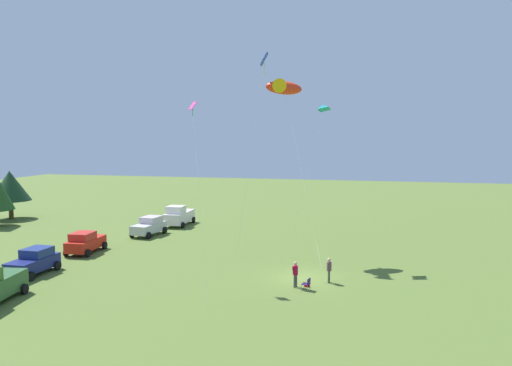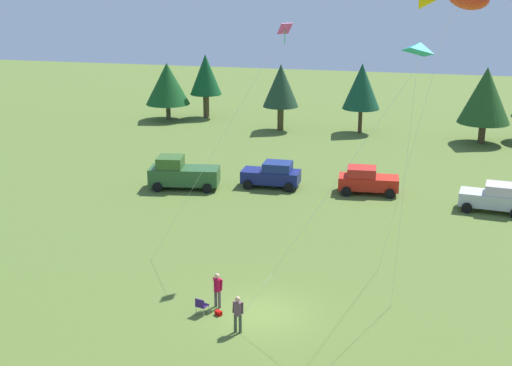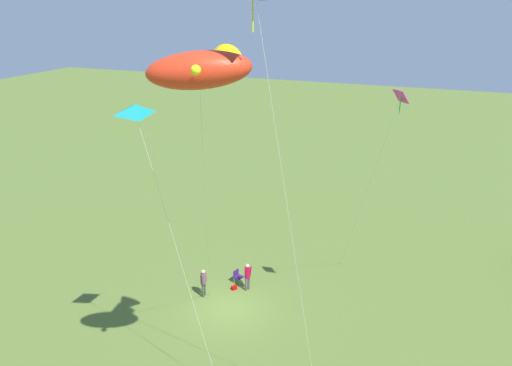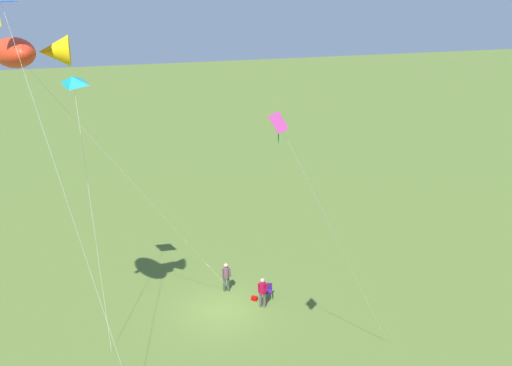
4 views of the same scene
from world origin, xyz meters
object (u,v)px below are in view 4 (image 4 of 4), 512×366
at_px(kite_diamond_rainbow, 287,141).
at_px(person_spectator, 263,290).
at_px(folding_chair, 268,290).
at_px(kite_delta_teal, 72,82).
at_px(kite_large_fish, 24,52).
at_px(person_kite_flyer, 226,275).
at_px(backpack_on_grass, 254,298).

bearing_deg(kite_diamond_rainbow, person_spectator, -98.93).
relative_size(person_spectator, kite_diamond_rainbow, 0.14).
distance_m(folding_chair, kite_delta_teal, 15.08).
bearing_deg(kite_large_fish, kite_diamond_rainbow, 151.12).
bearing_deg(folding_chair, kite_diamond_rainbow, 3.94).
height_order(folding_chair, kite_large_fish, kite_large_fish).
bearing_deg(kite_diamond_rainbow, kite_delta_teal, -48.79).
distance_m(person_kite_flyer, folding_chair, 2.48).
distance_m(folding_chair, person_spectator, 1.16).
relative_size(backpack_on_grass, kite_delta_teal, 0.02).
distance_m(kite_large_fish, kite_delta_teal, 4.28).
bearing_deg(person_kite_flyer, person_spectator, 35.06).
xyz_separation_m(person_spectator, kite_large_fish, (10.03, 2.78, 13.32)).
relative_size(folding_chair, backpack_on_grass, 2.56).
distance_m(folding_chair, kite_diamond_rainbow, 14.15).
height_order(person_kite_flyer, folding_chair, person_kite_flyer).
height_order(folding_chair, backpack_on_grass, folding_chair).
height_order(kite_large_fish, kite_diamond_rainbow, kite_large_fish).
bearing_deg(backpack_on_grass, kite_diamond_rainbow, 83.59).
relative_size(person_spectator, kite_delta_teal, 0.14).
bearing_deg(kite_delta_teal, backpack_on_grass, 179.80).
bearing_deg(kite_large_fish, person_kite_flyer, -150.00).
distance_m(person_kite_flyer, kite_diamond_rainbow, 14.43).
height_order(person_kite_flyer, kite_large_fish, kite_large_fish).
bearing_deg(person_kite_flyer, kite_large_fish, -60.98).
height_order(person_kite_flyer, kite_delta_teal, kite_delta_teal).
distance_m(kite_large_fish, kite_diamond_rainbow, 10.43).
bearing_deg(person_spectator, person_kite_flyer, -122.91).
xyz_separation_m(person_kite_flyer, backpack_on_grass, (-1.28, 1.35, -0.91)).
relative_size(person_kite_flyer, folding_chair, 2.12).
bearing_deg(kite_delta_teal, person_spectator, 174.72).
height_order(folding_chair, kite_delta_teal, kite_delta_teal).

